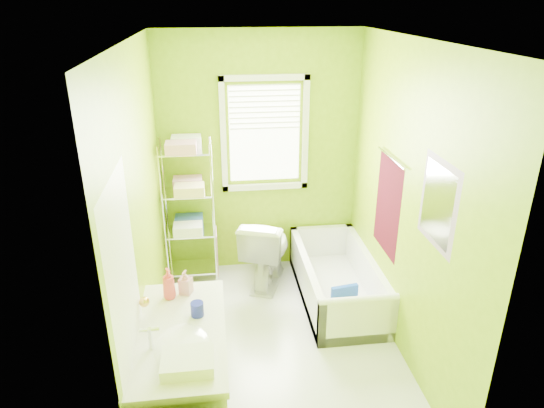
{
  "coord_description": "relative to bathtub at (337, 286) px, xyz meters",
  "views": [
    {
      "loc": [
        -0.5,
        -3.46,
        2.87
      ],
      "look_at": [
        -0.02,
        0.25,
        1.27
      ],
      "focal_mm": 32.0,
      "sensor_mm": 36.0,
      "label": 1
    }
  ],
  "objects": [
    {
      "name": "ground",
      "position": [
        -0.69,
        -0.61,
        -0.16
      ],
      "size": [
        2.9,
        2.9,
        0.0
      ],
      "primitive_type": "plane",
      "color": "silver",
      "rests_on": "ground"
    },
    {
      "name": "room_envelope",
      "position": [
        -0.69,
        -0.61,
        1.39
      ],
      "size": [
        2.14,
        2.94,
        2.62
      ],
      "color": "#759B07",
      "rests_on": "ground"
    },
    {
      "name": "window",
      "position": [
        -0.64,
        0.81,
        1.46
      ],
      "size": [
        0.92,
        0.05,
        1.22
      ],
      "color": "white",
      "rests_on": "ground"
    },
    {
      "name": "door",
      "position": [
        -1.73,
        -1.61,
        0.84
      ],
      "size": [
        0.09,
        0.8,
        2.0
      ],
      "color": "white",
      "rests_on": "ground"
    },
    {
      "name": "right_wall_decor",
      "position": [
        0.34,
        -0.63,
        1.16
      ],
      "size": [
        0.04,
        1.48,
        1.17
      ],
      "color": "#3E0710",
      "rests_on": "ground"
    },
    {
      "name": "bathtub",
      "position": [
        0.0,
        0.0,
        0.0
      ],
      "size": [
        0.71,
        1.53,
        0.49
      ],
      "color": "white",
      "rests_on": "ground"
    },
    {
      "name": "toilet",
      "position": [
        -0.67,
        0.43,
        0.24
      ],
      "size": [
        0.68,
        0.88,
        0.8
      ],
      "primitive_type": "imported",
      "rotation": [
        0.0,
        0.0,
        2.79
      ],
      "color": "white",
      "rests_on": "ground"
    },
    {
      "name": "vanity",
      "position": [
        -1.46,
        -1.46,
        0.31
      ],
      "size": [
        0.59,
        1.16,
        1.11
      ],
      "color": "white",
      "rests_on": "ground"
    },
    {
      "name": "wire_shelf_unit",
      "position": [
        -1.45,
        0.59,
        0.81
      ],
      "size": [
        0.53,
        0.42,
        1.59
      ],
      "color": "silver",
      "rests_on": "ground"
    }
  ]
}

